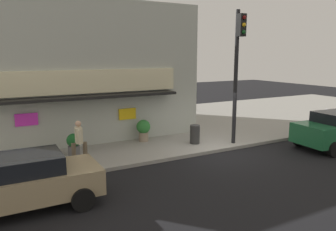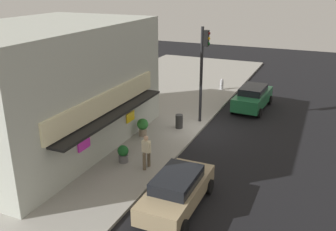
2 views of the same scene
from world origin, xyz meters
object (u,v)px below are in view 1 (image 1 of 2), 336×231
Objects in this scene: fire_hydrant at (327,116)px; trash_can at (195,134)px; pedestrian at (79,141)px; traffic_light at (238,61)px; potted_plant_by_window at (143,129)px; parked_car_tan at (16,182)px; potted_plant_by_doorway at (74,144)px.

trash_can is at bearing 179.75° from fire_hydrant.
traffic_light is at bearing -3.16° from pedestrian.
potted_plant_by_window reaches higher than trash_can.
pedestrian is (-5.39, -0.49, 0.48)m from trash_can.
parked_car_tan is at bearing -132.36° from pedestrian.
traffic_light is 8.41m from fire_hydrant.
potted_plant_by_doorway reaches higher than trash_can.
traffic_light is 5.82× the size of potted_plant_by_window.
pedestrian reaches higher than potted_plant_by_doorway.
fire_hydrant is at bearing 6.19° from traffic_light.
fire_hydrant is 0.54× the size of pedestrian.
potted_plant_by_window is (-11.21, 1.55, 0.15)m from fire_hydrant.
potted_plant_by_window is at bearing 172.11° from fire_hydrant.
trash_can is at bearing 151.83° from traffic_light.
pedestrian reaches higher than parked_car_tan.
traffic_light is at bearing -173.81° from fire_hydrant.
parked_car_tan reaches higher than potted_plant_by_window.
fire_hydrant is 17.24m from parked_car_tan.
parked_car_tan is (-16.98, -2.96, 0.22)m from fire_hydrant.
parked_car_tan reaches higher than potted_plant_by_doorway.
traffic_light reaches higher than pedestrian.
potted_plant_by_window is at bearing 141.61° from trash_can.
parked_car_tan is at bearing -158.69° from trash_can.
trash_can is 8.25m from parked_car_tan.
parked_car_tan reaches higher than trash_can.
trash_can is 0.19× the size of parked_car_tan.
pedestrian is 1.63× the size of potted_plant_by_window.
potted_plant_by_window is (-1.91, 1.51, 0.15)m from trash_can.
fire_hydrant is 11.31m from potted_plant_by_window.
pedestrian is 1.87× the size of potted_plant_by_doorway.
potted_plant_by_doorway is at bearing 176.52° from fire_hydrant.
pedestrian is at bearing -150.18° from potted_plant_by_window.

